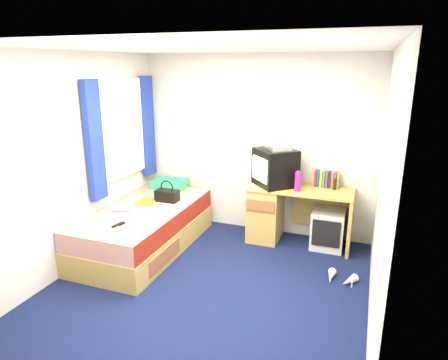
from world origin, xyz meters
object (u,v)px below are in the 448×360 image
at_px(desk, 279,211).
at_px(colour_swatch_fan, 118,228).
at_px(vcr, 276,146).
at_px(remote_control, 118,225).
at_px(crt_tv, 275,167).
at_px(handbag, 167,195).
at_px(pink_water_bottle, 298,182).
at_px(water_bottle, 122,209).
at_px(aerosol_can, 292,179).
at_px(pillow, 170,184).
at_px(magazine, 147,202).
at_px(picture_frame, 336,184).
at_px(bed, 145,228).
at_px(towel, 151,216).
at_px(storage_cube, 328,229).
at_px(white_heels, 340,278).

distance_m(desk, colour_swatch_fan, 2.09).
height_order(vcr, remote_control, vcr).
bearing_deg(crt_tv, handbag, -112.01).
height_order(pink_water_bottle, water_bottle, pink_water_bottle).
height_order(crt_tv, remote_control, crt_tv).
relative_size(desk, handbag, 4.41).
distance_m(desk, vcr, 0.86).
relative_size(crt_tv, aerosol_can, 3.79).
xyz_separation_m(vcr, pink_water_bottle, (0.32, -0.15, -0.39)).
distance_m(colour_swatch_fan, remote_control, 0.09).
relative_size(pillow, desk, 0.38).
bearing_deg(vcr, aerosol_can, 65.45).
xyz_separation_m(pillow, magazine, (0.03, -0.67, -0.05)).
bearing_deg(picture_frame, desk, -151.80).
relative_size(pillow, water_bottle, 2.48).
height_order(bed, crt_tv, crt_tv).
xyz_separation_m(crt_tv, colour_swatch_fan, (-1.36, -1.51, -0.44)).
bearing_deg(pink_water_bottle, colour_swatch_fan, -141.03).
height_order(bed, towel, towel).
bearing_deg(handbag, storage_cube, 14.18).
height_order(colour_swatch_fan, remote_control, remote_control).
xyz_separation_m(desk, white_heels, (0.88, -0.84, -0.37)).
height_order(bed, aerosol_can, aerosol_can).
distance_m(pillow, storage_cube, 2.29).
height_order(picture_frame, magazine, picture_frame).
bearing_deg(white_heels, pillow, 160.81).
bearing_deg(pink_water_bottle, storage_cube, 18.22).
bearing_deg(towel, white_heels, 9.17).
bearing_deg(magazine, vcr, 23.01).
relative_size(desk, towel, 4.22).
bearing_deg(towel, handbag, 102.67).
relative_size(desk, picture_frame, 9.29).
distance_m(aerosol_can, white_heels, 1.40).
xyz_separation_m(picture_frame, water_bottle, (-2.39, -1.15, -0.24)).
bearing_deg(white_heels, storage_cube, 105.90).
relative_size(vcr, remote_control, 2.32).
relative_size(vcr, water_bottle, 1.86).
bearing_deg(crt_tv, picture_frame, 54.78).
relative_size(crt_tv, colour_swatch_fan, 2.94).
distance_m(storage_cube, pink_water_bottle, 0.74).
bearing_deg(bed, pink_water_bottle, 21.82).
height_order(desk, white_heels, desk).
xyz_separation_m(crt_tv, pink_water_bottle, (0.32, -0.14, -0.12)).
relative_size(picture_frame, aerosol_can, 0.82).
bearing_deg(remote_control, crt_tv, 52.17).
xyz_separation_m(storage_cube, towel, (-1.86, -1.16, 0.34)).
bearing_deg(vcr, bed, -97.68).
relative_size(desk, remote_control, 8.13).
relative_size(water_bottle, white_heels, 0.59).
bearing_deg(aerosol_can, desk, -158.35).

